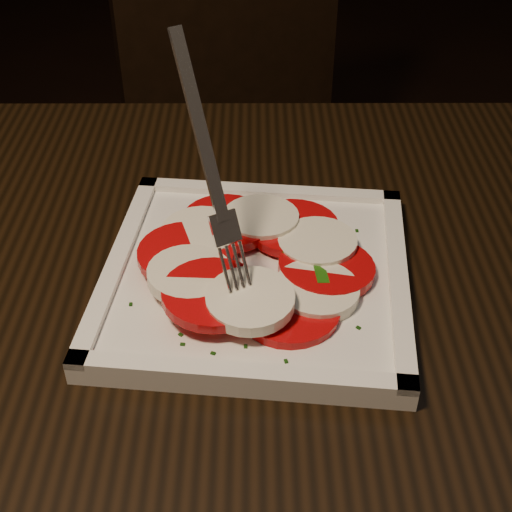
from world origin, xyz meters
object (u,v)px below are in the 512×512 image
Objects in this scene: table at (347,423)px; fork at (201,155)px; plate at (256,277)px; chair at (249,112)px.

fork is at bearing 149.93° from table.
plate is at bearing -28.88° from fork.
chair reaches higher than table.
fork is (-0.12, 0.07, 0.22)m from table.
plate is (-0.00, -0.74, 0.22)m from chair.
chair is 0.82m from fork.
table is 0.82m from chair.
fork reaches higher than table.
fork is at bearing 179.50° from plate.
chair reaches higher than plate.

